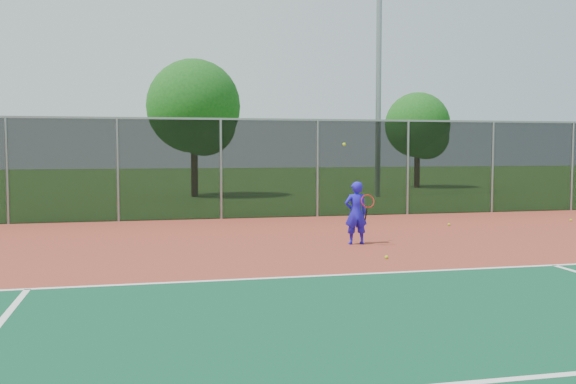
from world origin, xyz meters
name	(u,v)px	position (x,y,z in m)	size (l,w,h in m)	color
ground	(561,315)	(0.00, 0.00, 0.00)	(120.00, 120.00, 0.00)	#2C5919
court_apron	(482,283)	(0.00, 2.00, 0.01)	(30.00, 20.00, 0.02)	#993927
fence_back	(317,167)	(0.00, 12.00, 1.56)	(30.00, 0.06, 3.03)	black
tennis_player	(356,213)	(-0.67, 6.28, 0.72)	(0.59, 0.59, 2.25)	#2116D4
practice_ball_0	(449,224)	(2.92, 8.93, 0.06)	(0.07, 0.07, 0.07)	#B6D919
practice_ball_1	(386,257)	(-0.71, 4.34, 0.06)	(0.07, 0.07, 0.07)	#B6D919
practice_ball_4	(571,220)	(6.88, 9.13, 0.06)	(0.07, 0.07, 0.07)	#B6D919
floodlight_n	(379,29)	(4.81, 19.51, 7.31)	(0.90, 0.40, 13.06)	gray
tree_back_left	(196,110)	(-3.00, 21.11, 3.78)	(4.10, 4.10, 6.02)	#321E12
tree_back_mid	(420,128)	(9.21, 24.91, 3.21)	(3.48, 3.48, 5.12)	#321E12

